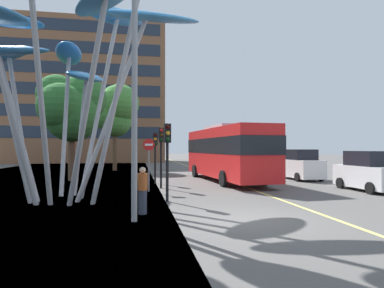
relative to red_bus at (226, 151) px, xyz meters
The scene contains 14 objects.
ground 12.24m from the red_bus, 105.31° to the right, with size 120.00×240.00×0.10m.
red_bus is the anchor object (origin of this frame).
leaf_sculpture 12.51m from the red_bus, 143.29° to the right, with size 10.75×11.00×9.55m.
traffic_light_kerb_near 9.24m from the red_bus, 121.00° to the right, with size 0.28×0.42×3.29m.
traffic_light_kerb_far 5.79m from the red_bus, 144.28° to the right, with size 0.28×0.42×3.38m.
traffic_light_island_mid 4.97m from the red_bus, 169.69° to the right, with size 0.28×0.42×3.23m.
car_parked_mid 8.76m from the red_bus, 45.32° to the right, with size 1.96×3.83×2.11m.
car_parked_far 5.63m from the red_bus, ahead, with size 1.90×4.05×2.16m.
street_lamp 13.12m from the red_bus, 116.67° to the right, with size 1.91×0.44×8.59m.
tree_pavement_near 11.17m from the red_bus, 169.92° to the left, with size 4.81×4.58×7.45m.
tree_pavement_far 14.94m from the red_bus, 124.48° to the left, with size 4.81×4.74×8.65m.
pedestrian 11.86m from the red_bus, 119.62° to the right, with size 0.34×0.34×1.61m.
no_entry_sign 7.14m from the red_bus, 139.44° to the right, with size 0.60×0.12×2.74m.
backdrop_building 37.83m from the red_bus, 113.62° to the left, with size 25.93×10.89×22.11m.
Camera 1 is at (-3.48, -9.89, 2.27)m, focal length 30.33 mm.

